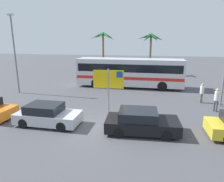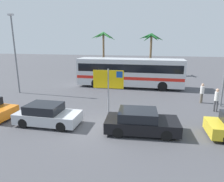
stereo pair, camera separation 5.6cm
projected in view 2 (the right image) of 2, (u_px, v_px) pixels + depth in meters
ground at (99, 127)px, 12.24m from camera, size 120.00×120.00×0.00m
bus_front_coach at (130, 71)px, 22.34m from camera, size 11.61×2.68×3.17m
ferry_sign at (109, 81)px, 14.21m from camera, size 2.20×0.16×3.20m
car_black at (141, 122)px, 11.37m from camera, size 4.24×2.19×1.32m
car_silver at (47, 115)px, 12.44m from camera, size 3.96×1.81×1.32m
pedestrian_near_sign at (202, 92)px, 16.70m from camera, size 0.32×0.32×1.67m
pedestrian_crossing_lot at (217, 98)px, 14.59m from camera, size 0.32×0.32×1.75m
lamp_post_left_side at (15, 52)px, 19.21m from camera, size 0.56×0.20×7.52m
palm_tree_seaside at (151, 41)px, 29.86m from camera, size 3.80×3.31×6.18m
palm_tree_inland at (104, 39)px, 32.31m from camera, size 4.03×4.15×6.47m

